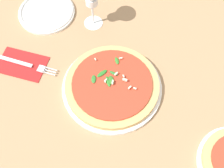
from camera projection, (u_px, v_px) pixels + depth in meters
The scene contains 5 objects.
ground_plane at pixel (108, 82), 0.98m from camera, with size 6.00×6.00×0.00m, color #9E7A56.
pizza_arugula_main at pixel (112, 86), 0.95m from camera, with size 0.31×0.31×0.05m.
napkin at pixel (22, 64), 1.01m from camera, with size 0.16×0.11×0.01m.
fork at pixel (24, 64), 1.00m from camera, with size 0.22×0.03×0.00m.
side_plate_white at pixel (46, 12), 1.11m from camera, with size 0.20×0.20×0.02m.
Camera 1 is at (0.18, -0.45, 0.85)m, focal length 50.00 mm.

